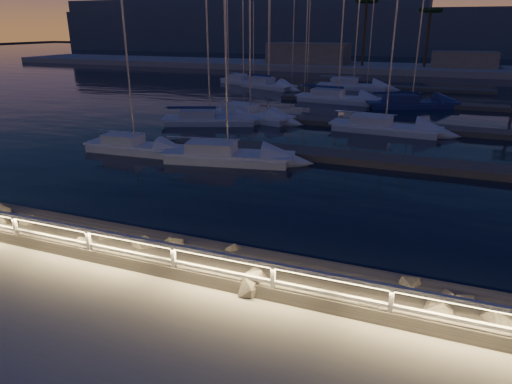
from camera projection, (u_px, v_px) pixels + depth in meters
ground at (238, 291)px, 12.50m from camera, size 400.00×400.00×0.00m
harbor_water at (379, 120)px, 40.16m from camera, size 400.00×440.00×0.60m
guard_rail at (236, 265)px, 12.26m from camera, size 44.11×0.12×1.06m
riprap at (220, 266)px, 14.21m from camera, size 39.24×2.80×1.24m
floating_docks at (381, 111)px, 41.08m from camera, size 22.00×36.00×0.40m
far_shore at (411, 67)px, 77.25m from camera, size 160.00×14.00×5.20m
palm_left at (367, 4)px, 74.76m from camera, size 3.00×3.00×11.20m
palm_center at (430, 13)px, 72.69m from camera, size 3.00×3.00×9.70m
distant_hills at (348, 33)px, 135.42m from camera, size 230.00×37.50×18.00m
sailboat_a at (133, 145)px, 28.42m from camera, size 6.50×2.26×10.96m
sailboat_b at (225, 154)px, 26.37m from camera, size 7.84×3.64×12.91m
sailboat_c at (382, 126)px, 33.79m from camera, size 8.18×2.92×13.65m
sailboat_e at (248, 114)px, 38.15m from camera, size 7.89×3.76×13.04m
sailboat_f at (208, 119)px, 36.45m from camera, size 7.72×4.74×12.78m
sailboat_g at (409, 103)px, 43.95m from camera, size 8.84×5.62×14.63m
sailboat_i at (267, 84)px, 57.37m from camera, size 8.20×5.12×13.66m
sailboat_j at (336, 98)px, 46.88m from camera, size 8.88×3.53×14.75m
sailboat_m at (242, 81)px, 61.55m from camera, size 7.53×4.65×12.53m
sailboat_n at (351, 85)px, 56.42m from camera, size 8.78×2.82×14.84m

